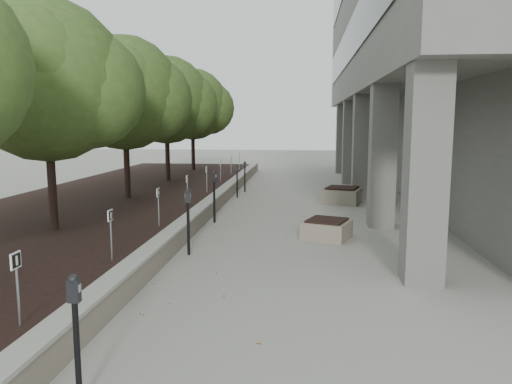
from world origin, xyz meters
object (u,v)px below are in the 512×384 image
at_px(crabapple_tree_3, 125,117).
at_px(parking_meter_5, 245,177).
at_px(parking_meter_2, 188,222).
at_px(planter_front, 327,229).
at_px(crabapple_tree_5, 193,119).
at_px(parking_meter_1, 77,341).
at_px(planter_back, 342,195).
at_px(parking_meter_4, 237,181).
at_px(parking_meter_3, 214,197).
at_px(crabapple_tree_4, 167,119).
at_px(crabapple_tree_2, 48,115).

distance_m(crabapple_tree_3, parking_meter_5, 6.19).
distance_m(parking_meter_2, planter_front, 3.72).
height_order(crabapple_tree_3, crabapple_tree_5, same).
relative_size(crabapple_tree_3, parking_meter_1, 3.80).
bearing_deg(parking_meter_2, crabapple_tree_3, 105.33).
bearing_deg(parking_meter_1, planter_back, 71.52).
relative_size(parking_meter_4, planter_front, 1.22).
bearing_deg(parking_meter_3, crabapple_tree_3, 167.28).
distance_m(crabapple_tree_4, parking_meter_2, 11.37).
distance_m(crabapple_tree_5, parking_meter_3, 12.67).
height_order(parking_meter_2, planter_back, parking_meter_2).
bearing_deg(parking_meter_5, parking_meter_2, -107.15).
height_order(parking_meter_1, planter_front, parking_meter_1).
relative_size(crabapple_tree_4, parking_meter_3, 3.49).
bearing_deg(planter_back, parking_meter_3, -135.17).
bearing_deg(crabapple_tree_2, parking_meter_1, -60.39).
xyz_separation_m(parking_meter_1, planter_back, (3.72, 13.54, -0.42)).
bearing_deg(planter_front, parking_meter_5, 110.89).
bearing_deg(planter_back, parking_meter_1, -105.37).
height_order(crabapple_tree_2, crabapple_tree_5, same).
xyz_separation_m(parking_meter_1, planter_front, (2.92, 7.82, -0.46)).
bearing_deg(crabapple_tree_4, planter_back, -21.79).
bearing_deg(crabapple_tree_5, crabapple_tree_4, -90.00).
height_order(parking_meter_1, parking_meter_3, parking_meter_3).
bearing_deg(planter_front, parking_meter_1, -110.46).
xyz_separation_m(crabapple_tree_4, parking_meter_1, (3.69, -16.50, -2.40)).
relative_size(parking_meter_2, planter_back, 1.18).
height_order(crabapple_tree_3, crabapple_tree_4, same).
xyz_separation_m(crabapple_tree_2, parking_meter_4, (3.38, 7.92, -2.46)).
height_order(crabapple_tree_5, parking_meter_4, crabapple_tree_5).
bearing_deg(planter_back, crabapple_tree_3, -164.64).
bearing_deg(parking_meter_4, crabapple_tree_5, 100.50).
distance_m(parking_meter_2, parking_meter_5, 10.05).
height_order(crabapple_tree_4, parking_meter_2, crabapple_tree_4).
relative_size(crabapple_tree_3, parking_meter_3, 3.49).
bearing_deg(parking_meter_3, planter_back, 62.54).
distance_m(crabapple_tree_3, parking_meter_3, 4.56).
xyz_separation_m(parking_meter_4, planter_back, (4.03, -0.89, -0.36)).
bearing_deg(planter_back, crabapple_tree_5, 132.95).
distance_m(crabapple_tree_2, parking_meter_5, 10.40).
bearing_deg(parking_meter_3, crabapple_tree_5, 123.43).
relative_size(crabapple_tree_3, parking_meter_4, 4.11).
xyz_separation_m(crabapple_tree_5, parking_meter_5, (3.50, -5.52, -2.46)).
relative_size(crabapple_tree_4, parking_meter_1, 3.80).
distance_m(parking_meter_4, planter_back, 4.15).
bearing_deg(parking_meter_5, planter_back, -48.82).
height_order(crabapple_tree_4, parking_meter_5, crabapple_tree_4).
height_order(parking_meter_3, parking_meter_5, parking_meter_3).
bearing_deg(parking_meter_2, parking_meter_3, 74.80).
bearing_deg(crabapple_tree_3, parking_meter_5, 52.03).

